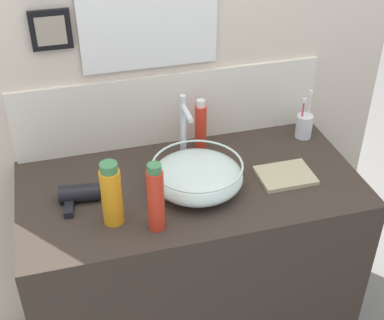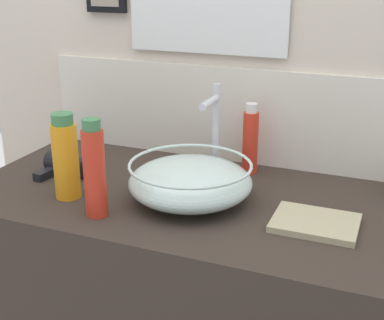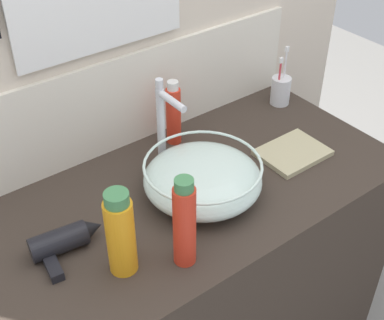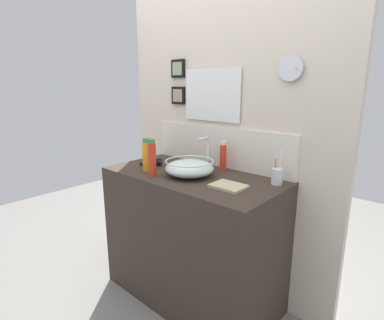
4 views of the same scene
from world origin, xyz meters
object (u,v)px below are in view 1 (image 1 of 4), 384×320
object	(u,v)px
toothbrush_cup	(304,126)
shampoo_bottle	(112,194)
lotion_bottle	(201,126)
hand_towel	(285,175)
hair_drier	(83,194)
faucet	(184,125)
glass_bowl_sink	(197,176)
soap_dispenser	(156,198)

from	to	relation	value
toothbrush_cup	shampoo_bottle	xyz separation A→B (m)	(-0.82, -0.32, 0.06)
lotion_bottle	toothbrush_cup	bearing A→B (deg)	-4.37
lotion_bottle	hand_towel	xyz separation A→B (m)	(0.24, -0.27, -0.09)
hair_drier	lotion_bottle	size ratio (longest dim) A/B	0.89
faucet	hand_towel	size ratio (longest dim) A/B	1.37
hair_drier	shampoo_bottle	world-z (taller)	shampoo_bottle
hair_drier	shampoo_bottle	xyz separation A→B (m)	(0.08, -0.13, 0.08)
hair_drier	lotion_bottle	world-z (taller)	lotion_bottle
glass_bowl_sink	faucet	size ratio (longest dim) A/B	1.18
faucet	hand_towel	xyz separation A→B (m)	(0.33, -0.20, -0.15)
glass_bowl_sink	soap_dispenser	xyz separation A→B (m)	(-0.18, -0.16, 0.06)
shampoo_bottle	hand_towel	bearing A→B (deg)	6.80
shampoo_bottle	lotion_bottle	bearing A→B (deg)	41.64
toothbrush_cup	hand_towel	world-z (taller)	toothbrush_cup
lotion_bottle	shampoo_bottle	world-z (taller)	shampoo_bottle
hair_drier	glass_bowl_sink	bearing A→B (deg)	-5.27
shampoo_bottle	faucet	bearing A→B (deg)	41.96
faucet	hair_drier	size ratio (longest dim) A/B	1.45
soap_dispenser	hand_towel	xyz separation A→B (m)	(0.51, 0.14, -0.11)
hair_drier	soap_dispenser	xyz separation A→B (m)	(0.21, -0.20, 0.09)
faucet	soap_dispenser	world-z (taller)	faucet
faucet	lotion_bottle	bearing A→B (deg)	40.44
faucet	hair_drier	xyz separation A→B (m)	(-0.39, -0.14, -0.13)
faucet	toothbrush_cup	size ratio (longest dim) A/B	1.32
hair_drier	soap_dispenser	size ratio (longest dim) A/B	0.76
lotion_bottle	hand_towel	bearing A→B (deg)	-48.56
lotion_bottle	shampoo_bottle	xyz separation A→B (m)	(-0.39, -0.35, 0.01)
faucet	shampoo_bottle	size ratio (longest dim) A/B	1.19
faucet	soap_dispenser	bearing A→B (deg)	-117.68
hand_towel	faucet	bearing A→B (deg)	148.31
faucet	hand_towel	distance (m)	0.41
glass_bowl_sink	toothbrush_cup	bearing A→B (deg)	23.41
lotion_bottle	hair_drier	bearing A→B (deg)	-155.61
glass_bowl_sink	shampoo_bottle	xyz separation A→B (m)	(-0.31, -0.10, 0.05)
soap_dispenser	toothbrush_cup	bearing A→B (deg)	29.11
glass_bowl_sink	hair_drier	xyz separation A→B (m)	(-0.39, 0.04, -0.03)
faucet	lotion_bottle	distance (m)	0.12
lotion_bottle	shampoo_bottle	size ratio (longest dim) A/B	0.92
shampoo_bottle	soap_dispenser	bearing A→B (deg)	-27.32
hair_drier	toothbrush_cup	world-z (taller)	toothbrush_cup
hair_drier	soap_dispenser	distance (m)	0.30
hair_drier	lotion_bottle	bearing A→B (deg)	24.39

